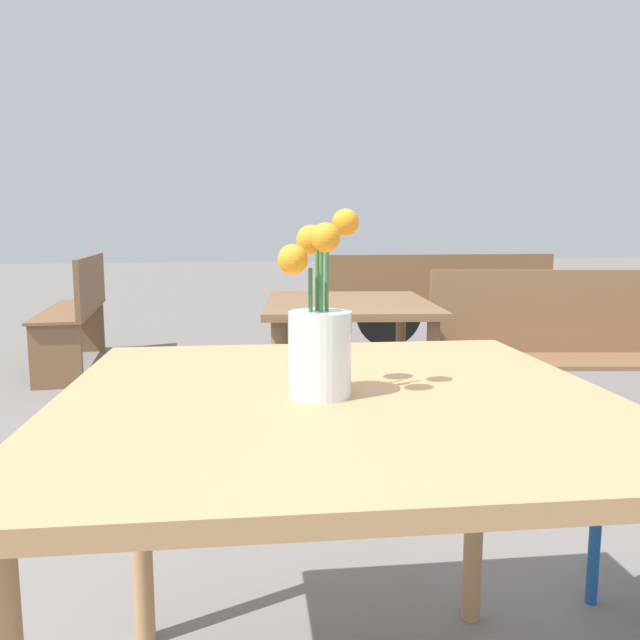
{
  "coord_description": "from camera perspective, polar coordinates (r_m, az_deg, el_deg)",
  "views": [
    {
      "loc": [
        -0.24,
        -1.06,
        1.04
      ],
      "look_at": [
        -0.03,
        -0.02,
        0.88
      ],
      "focal_mm": 35.0,
      "sensor_mm": 36.0,
      "label": 1
    }
  ],
  "objects": [
    {
      "name": "table_front",
      "position": [
        1.15,
        1.44,
        -10.97
      ],
      "size": [
        1.05,
        1.04,
        0.75
      ],
      "color": "tan",
      "rests_on": "ground_plane"
    },
    {
      "name": "flower_vase",
      "position": [
        1.07,
        -0.05,
        -1.85
      ],
      "size": [
        0.14,
        0.14,
        0.32
      ],
      "color": "silver",
      "rests_on": "table_front"
    },
    {
      "name": "bench_near",
      "position": [
        3.3,
        26.24,
        -2.51
      ],
      "size": [
        1.88,
        0.7,
        0.85
      ],
      "color": "brown",
      "rests_on": "ground_plane"
    },
    {
      "name": "bench_middle",
      "position": [
        4.99,
        11.43,
        1.52
      ],
      "size": [
        1.86,
        0.46,
        0.85
      ],
      "color": "brown",
      "rests_on": "ground_plane"
    },
    {
      "name": "bench_far",
      "position": [
        5.05,
        -21.1,
        0.98
      ],
      "size": [
        0.4,
        1.44,
        0.85
      ],
      "color": "brown",
      "rests_on": "ground_plane"
    },
    {
      "name": "table_back",
      "position": [
        2.76,
        2.57,
        -0.59
      ],
      "size": [
        0.85,
        0.98,
        0.73
      ],
      "color": "brown",
      "rests_on": "ground_plane"
    },
    {
      "name": "bicycle",
      "position": [
        5.79,
        10.56,
        1.05
      ],
      "size": [
        1.54,
        0.44,
        0.73
      ],
      "color": "black",
      "rests_on": "ground_plane"
    }
  ]
}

